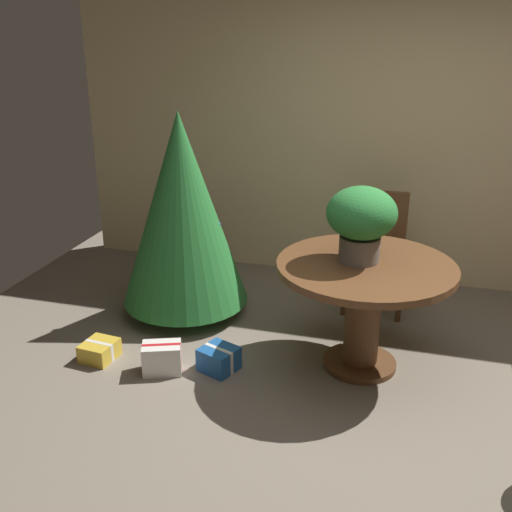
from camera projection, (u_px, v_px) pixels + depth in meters
The scene contains 9 objects.
ground_plane at pixel (376, 419), 3.53m from camera, with size 6.60×6.60×0.00m, color #756B5B.
back_wall_panel at pixel (411, 136), 5.03m from camera, with size 6.00×0.10×2.60m, color beige.
round_dining_table at pixel (364, 293), 3.89m from camera, with size 1.16×1.16×0.76m.
flower_vase at pixel (361, 218), 3.75m from camera, with size 0.45×0.45×0.49m.
wooden_chair_far at pixel (378, 243), 4.81m from camera, with size 0.47×0.46×0.93m.
holiday_tree at pixel (182, 210), 4.53m from camera, with size 0.99×0.99×1.61m.
gift_box_cream at pixel (162, 358), 3.98m from camera, with size 0.30×0.25×0.21m.
gift_box_blue at pixel (219, 359), 4.01m from camera, with size 0.29×0.28×0.16m.
gift_box_gold at pixel (100, 351), 4.15m from camera, with size 0.24×0.25×0.13m.
Camera 1 is at (0.11, -3.02, 2.19)m, focal length 41.76 mm.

